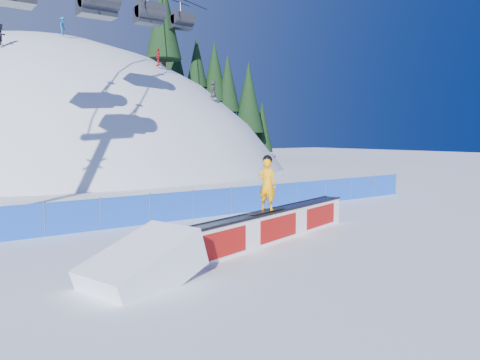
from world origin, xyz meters
TOP-DOWN VIEW (x-y plane):
  - ground at (0.00, 0.00)m, footprint 160.00×160.00m
  - snow_hill at (0.00, 42.00)m, footprint 64.00×64.00m
  - treeline at (21.51, 40.17)m, footprint 18.80×10.40m
  - safety_fence at (0.00, 4.50)m, footprint 22.05×0.05m
  - rail_box at (-3.04, -0.73)m, footprint 8.72×3.07m
  - snow_ramp at (-8.38, -2.27)m, footprint 3.23×2.50m
  - snowboarder at (-3.31, -0.81)m, footprint 1.78×0.80m
  - distant_skiers at (2.43, 29.60)m, footprint 18.98×7.98m

SIDE VIEW (x-z plane):
  - snow_hill at x=0.00m, z-range -50.00..14.00m
  - ground at x=0.00m, z-range 0.00..0.00m
  - snow_ramp at x=-8.38m, z-range -0.89..0.89m
  - rail_box at x=-3.04m, z-range -0.01..1.06m
  - safety_fence at x=0.00m, z-range -0.05..1.25m
  - snowboarder at x=-3.31m, z-range 1.05..2.90m
  - treeline at x=21.51m, z-range 0.98..19.86m
  - distant_skiers at x=2.43m, z-range 7.63..14.89m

